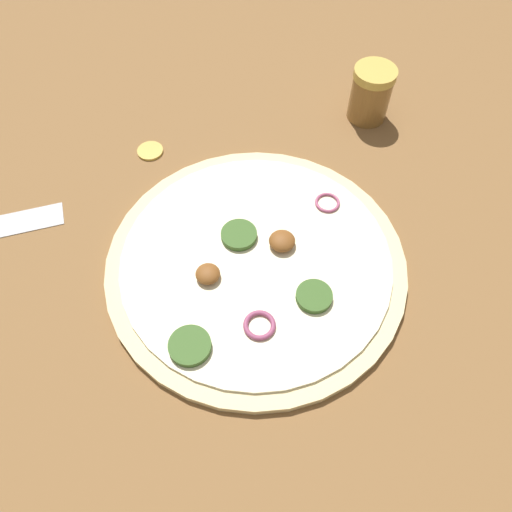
{
  "coord_description": "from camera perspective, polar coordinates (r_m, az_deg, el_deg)",
  "views": [
    {
      "loc": [
        0.06,
        -0.31,
        0.5
      ],
      "look_at": [
        0.0,
        0.0,
        0.02
      ],
      "focal_mm": 35.0,
      "sensor_mm": 36.0,
      "label": 1
    }
  ],
  "objects": [
    {
      "name": "pizza",
      "position": [
        0.59,
        -0.02,
        -0.79
      ],
      "size": [
        0.35,
        0.35,
        0.03
      ],
      "color": "beige",
      "rests_on": "ground_plane"
    },
    {
      "name": "ground_plane",
      "position": [
        0.59,
        0.0,
        -1.08
      ],
      "size": [
        3.0,
        3.0,
        0.0
      ],
      "primitive_type": "plane",
      "color": "brown"
    },
    {
      "name": "spice_jar",
      "position": [
        0.76,
        12.98,
        17.64
      ],
      "size": [
        0.06,
        0.06,
        0.08
      ],
      "color": "olive",
      "rests_on": "ground_plane"
    },
    {
      "name": "loose_cap",
      "position": [
        0.73,
        -12.02,
        11.77
      ],
      "size": [
        0.04,
        0.04,
        0.01
      ],
      "color": "gold",
      "rests_on": "ground_plane"
    }
  ]
}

